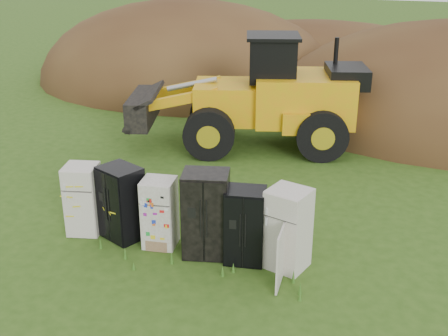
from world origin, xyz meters
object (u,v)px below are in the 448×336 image
Objects in this scene: fridge_leftmost at (83,199)px; wheel_loader at (243,92)px; fridge_black_right at (245,226)px; fridge_sticker at (160,213)px; fridge_black_side at (122,203)px; fridge_dark_mid at (206,214)px; fridge_open_door at (288,229)px.

wheel_loader is (1.69, 6.89, 1.01)m from fridge_leftmost.
wheel_loader reaches higher than fridge_black_right.
fridge_black_right reaches higher than fridge_sticker.
fridge_black_side is 2.06m from fridge_dark_mid.
fridge_black_side is 0.23× the size of wheel_loader.
fridge_black_right is (0.88, -0.00, -0.13)m from fridge_dark_mid.
fridge_black_side is 2.94m from fridge_black_right.
fridge_open_door is (2.88, 0.04, 0.08)m from fridge_sticker.
wheel_loader is at bearing 130.48° from fridge_open_door.
fridge_sticker is 1.97m from fridge_black_right.
fridge_black_side is at bearing 168.60° from fridge_sticker.
fridge_open_door is at bearing 23.61° from fridge_black_side.
fridge_leftmost is 0.97m from fridge_black_side.
fridge_open_door is 7.58m from wheel_loader.
fridge_sticker is 0.96× the size of fridge_black_right.
fridge_dark_mid is at bearing 170.21° from fridge_black_right.
wheel_loader is (-3.12, 6.84, 0.96)m from fridge_open_door.
fridge_black_right is at bearing -88.92° from wheel_loader.
wheel_loader is at bearing 62.31° from fridge_leftmost.
fridge_dark_mid is 0.25× the size of wheel_loader.
fridge_leftmost reaches higher than fridge_sticker.
fridge_open_door is at bearing -12.58° from fridge_dark_mid.
fridge_black_side reaches higher than fridge_leftmost.
wheel_loader is (-0.24, 6.88, 1.04)m from fridge_sticker.
fridge_sticker is at bearing -163.23° from fridge_open_door.
fridge_leftmost reaches higher than fridge_black_right.
fridge_dark_mid is at bearing 22.37° from fridge_black_side.
fridge_black_right is (1.97, -0.00, 0.03)m from fridge_sticker.
fridge_sticker is at bearing 166.08° from fridge_dark_mid.
fridge_open_door reaches higher than fridge_black_side.
fridge_black_side is 1.09× the size of fridge_sticker.
fridge_black_side is at bearing 164.73° from fridge_dark_mid.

